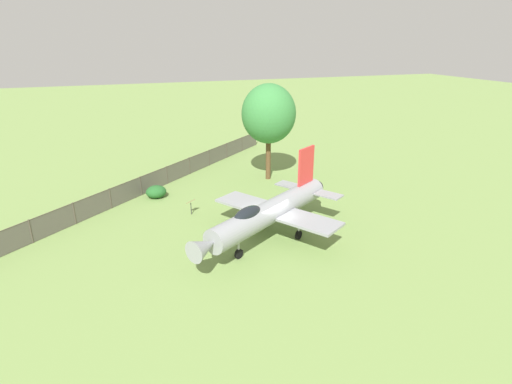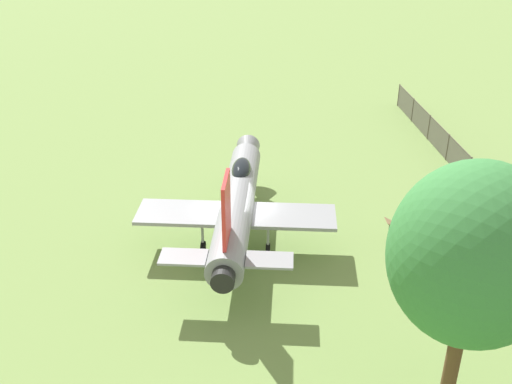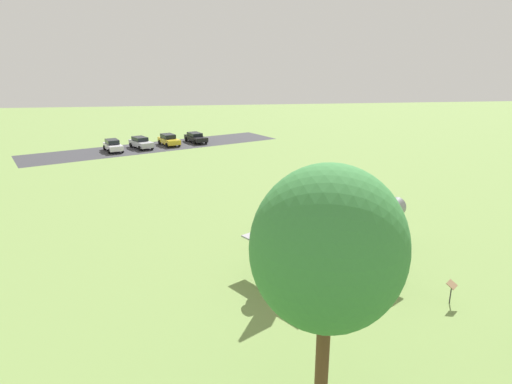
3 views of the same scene
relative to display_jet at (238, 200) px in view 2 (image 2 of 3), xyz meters
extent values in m
plane|color=#75934C|center=(-0.28, -0.18, -1.97)|extent=(200.00, 200.00, 0.00)
cylinder|color=gray|center=(-0.28, -0.18, -0.05)|extent=(9.74, 6.95, 1.47)
cone|color=gray|center=(4.70, 3.00, -0.05)|extent=(2.02, 1.92, 1.25)
cylinder|color=black|center=(-4.97, -3.17, -0.05)|extent=(0.98, 1.07, 0.88)
ellipsoid|color=black|center=(1.69, 1.08, 0.58)|extent=(2.34, 1.94, 0.84)
cube|color=red|center=(-3.68, -2.35, 1.98)|extent=(1.59, 1.09, 2.58)
cube|color=gray|center=(-2.10, 1.68, -0.23)|extent=(3.76, 4.21, 0.16)
cube|color=gray|center=(0.64, -2.61, -0.23)|extent=(3.76, 4.21, 0.16)
cube|color=gray|center=(-4.92, -1.20, 0.10)|extent=(1.90, 2.11, 0.10)
cube|color=gray|center=(-3.16, -3.96, 0.10)|extent=(1.90, 2.11, 0.10)
cylinder|color=#A5A8AD|center=(2.40, 1.53, -0.94)|extent=(0.12, 0.12, 1.48)
cylinder|color=black|center=(2.40, 1.53, -1.67)|extent=(0.60, 0.47, 0.60)
cylinder|color=#A5A8AD|center=(-1.95, 0.46, -0.94)|extent=(0.12, 0.12, 1.48)
cylinder|color=black|center=(-1.95, 0.46, -1.67)|extent=(0.60, 0.47, 0.60)
cylinder|color=#A5A8AD|center=(-0.40, -1.96, -0.94)|extent=(0.12, 0.12, 1.48)
cylinder|color=black|center=(-0.40, -1.96, -1.67)|extent=(0.60, 0.47, 0.60)
cylinder|color=brown|center=(-4.42, -11.44, 0.35)|extent=(0.44, 0.44, 4.65)
ellipsoid|color=#387F3D|center=(-4.42, -11.44, 3.99)|extent=(4.77, 4.62, 5.18)
cylinder|color=#4C4238|center=(9.31, -8.85, -1.16)|extent=(0.08, 0.08, 1.62)
cylinder|color=#4C4238|center=(11.72, -6.74, -1.16)|extent=(0.08, 0.08, 1.62)
cylinder|color=#4C4238|center=(14.12, -4.63, -1.16)|extent=(0.08, 0.08, 1.62)
cylinder|color=#4C4238|center=(16.52, -2.52, -1.16)|extent=(0.08, 0.08, 1.62)
cylinder|color=#4C4238|center=(18.93, -0.41, -1.16)|extent=(0.08, 0.08, 1.62)
cylinder|color=#4C4238|center=(21.33, 1.70, -1.16)|extent=(0.08, 0.08, 1.62)
ellipsoid|color=#235B26|center=(5.83, -10.00, -1.47)|extent=(1.62, 1.45, 1.02)
cylinder|color=#333333|center=(3.80, -5.75, -1.52)|extent=(0.06, 0.06, 0.90)
cube|color=olive|center=(3.80, -5.75, -0.95)|extent=(0.71, 0.69, 0.25)
camera|label=1|loc=(8.46, 21.76, 10.22)|focal=28.67mm
camera|label=2|loc=(-18.62, -14.62, 12.86)|focal=42.11mm
camera|label=3|loc=(-8.29, -23.00, 9.32)|focal=30.51mm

